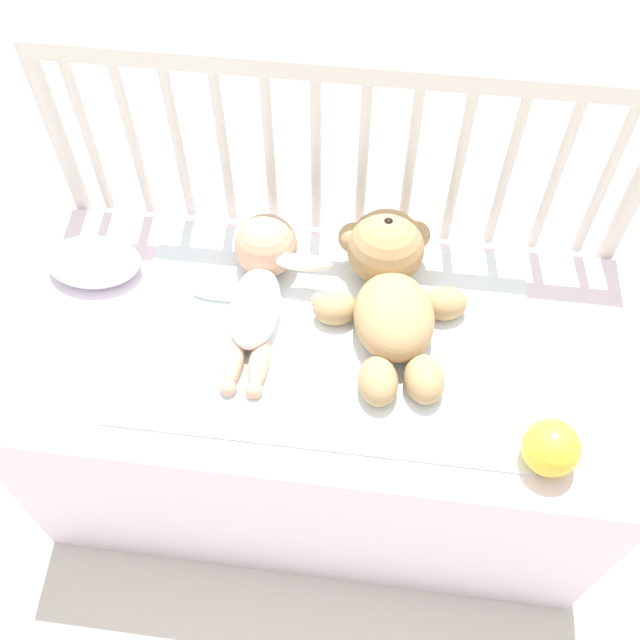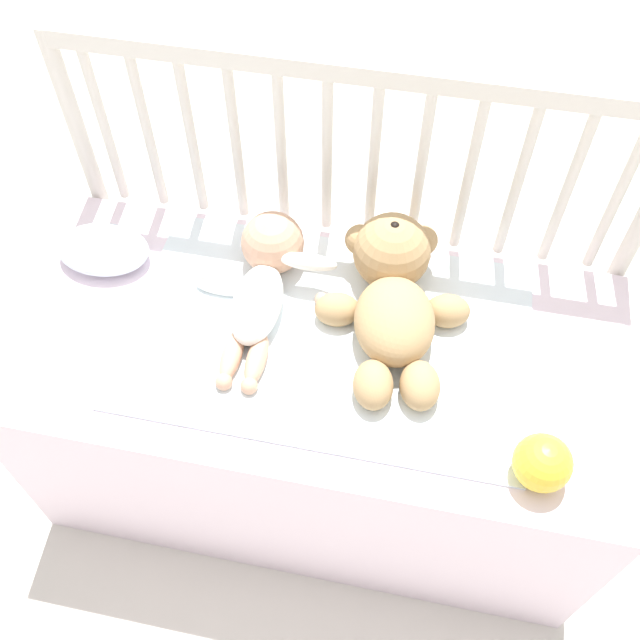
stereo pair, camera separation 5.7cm
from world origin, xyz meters
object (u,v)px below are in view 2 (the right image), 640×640
object	(u,v)px
teddy_bear	(393,292)
small_pillow	(103,249)
toy_ball	(542,463)
baby	(264,277)

from	to	relation	value
teddy_bear	small_pillow	distance (m)	0.61
toy_ball	small_pillow	size ratio (longest dim) A/B	0.51
baby	toy_ball	bearing A→B (deg)	-28.30
teddy_bear	small_pillow	size ratio (longest dim) A/B	2.14
teddy_bear	baby	bearing A→B (deg)	-179.94
toy_ball	small_pillow	bearing A→B (deg)	160.61
baby	toy_ball	distance (m)	0.63
baby	small_pillow	xyz separation A→B (m)	(-0.36, 0.02, -0.02)
teddy_bear	toy_ball	size ratio (longest dim) A/B	4.23
baby	toy_ball	xyz separation A→B (m)	(0.55, -0.30, -0.00)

